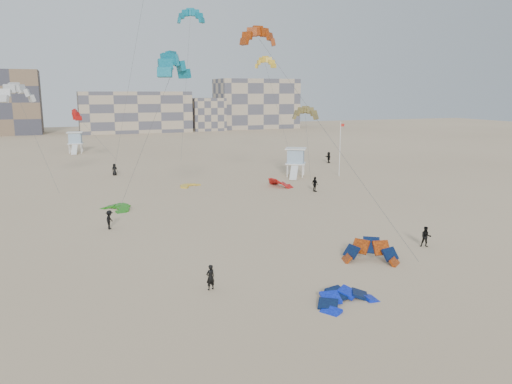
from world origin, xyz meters
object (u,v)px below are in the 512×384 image
object	(u,v)px
kite_ground_blue	(346,303)
lifeguard_tower_near	(296,162)
kitesurfer_main	(210,277)
kite_ground_orange	(370,262)

from	to	relation	value
kite_ground_blue	lifeguard_tower_near	size ratio (longest dim) A/B	0.63
kitesurfer_main	lifeguard_tower_near	distance (m)	43.15
kite_ground_blue	lifeguard_tower_near	bearing A→B (deg)	54.43
kite_ground_orange	kitesurfer_main	bearing A→B (deg)	-141.82
kite_ground_blue	kitesurfer_main	world-z (taller)	kitesurfer_main
kitesurfer_main	lifeguard_tower_near	bearing A→B (deg)	-140.04
kite_ground_orange	kitesurfer_main	xyz separation A→B (m)	(-12.18, -0.92, 0.81)
kite_ground_blue	kite_ground_orange	bearing A→B (deg)	32.38
kitesurfer_main	lifeguard_tower_near	world-z (taller)	lifeguard_tower_near
kitesurfer_main	lifeguard_tower_near	size ratio (longest dim) A/B	0.26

